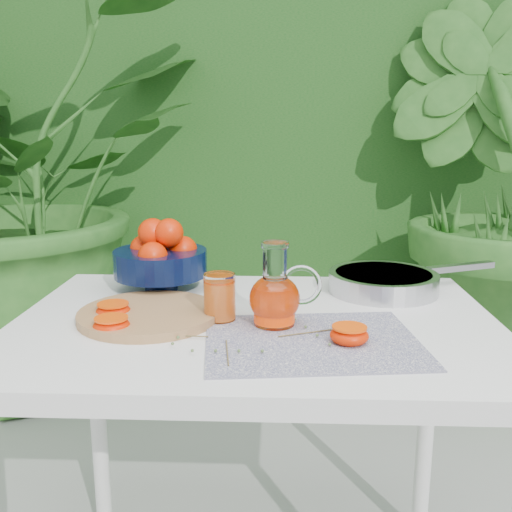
{
  "coord_description": "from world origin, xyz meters",
  "views": [
    {
      "loc": [
        -0.0,
        -1.21,
        1.14
      ],
      "look_at": [
        -0.05,
        -0.07,
        0.88
      ],
      "focal_mm": 40.0,
      "sensor_mm": 36.0,
      "label": 1
    }
  ],
  "objects_px": {
    "saute_pan": "(384,281)",
    "fruit_bowl": "(161,257)",
    "juice_pitcher": "(276,296)",
    "white_table": "(256,356)",
    "cutting_board": "(149,314)"
  },
  "relations": [
    {
      "from": "saute_pan",
      "to": "fruit_bowl",
      "type": "bearing_deg",
      "value": -179.96
    },
    {
      "from": "juice_pitcher",
      "to": "white_table",
      "type": "bearing_deg",
      "value": 136.13
    },
    {
      "from": "fruit_bowl",
      "to": "juice_pitcher",
      "type": "height_order",
      "value": "fruit_bowl"
    },
    {
      "from": "saute_pan",
      "to": "cutting_board",
      "type": "bearing_deg",
      "value": -156.98
    },
    {
      "from": "cutting_board",
      "to": "juice_pitcher",
      "type": "relative_size",
      "value": 1.74
    },
    {
      "from": "white_table",
      "to": "fruit_bowl",
      "type": "bearing_deg",
      "value": 137.92
    },
    {
      "from": "fruit_bowl",
      "to": "saute_pan",
      "type": "height_order",
      "value": "fruit_bowl"
    },
    {
      "from": "fruit_bowl",
      "to": "saute_pan",
      "type": "xyz_separation_m",
      "value": [
        0.54,
        0.0,
        -0.05
      ]
    },
    {
      "from": "white_table",
      "to": "fruit_bowl",
      "type": "distance_m",
      "value": 0.36
    },
    {
      "from": "saute_pan",
      "to": "juice_pitcher",
      "type": "bearing_deg",
      "value": -135.56
    },
    {
      "from": "cutting_board",
      "to": "saute_pan",
      "type": "distance_m",
      "value": 0.57
    },
    {
      "from": "white_table",
      "to": "saute_pan",
      "type": "xyz_separation_m",
      "value": [
        0.3,
        0.22,
        0.11
      ]
    },
    {
      "from": "white_table",
      "to": "fruit_bowl",
      "type": "relative_size",
      "value": 4.02
    },
    {
      "from": "white_table",
      "to": "saute_pan",
      "type": "bearing_deg",
      "value": 35.6
    },
    {
      "from": "white_table",
      "to": "saute_pan",
      "type": "relative_size",
      "value": 2.09
    }
  ]
}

